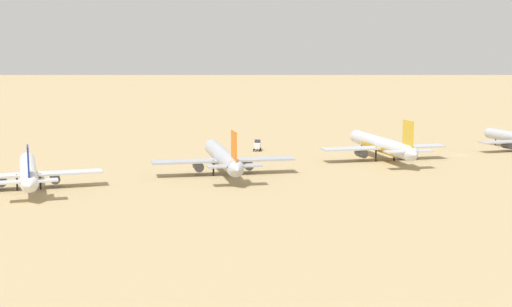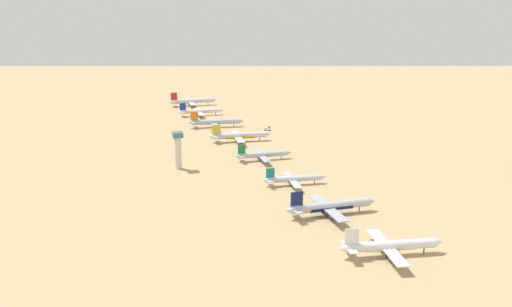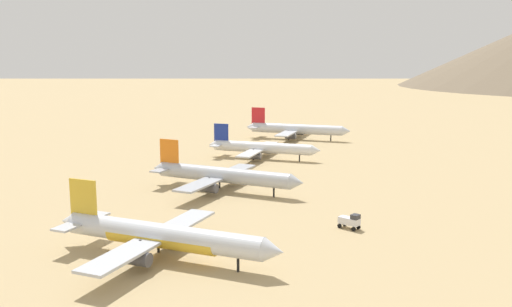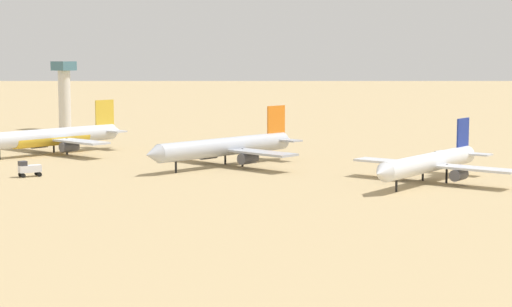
{
  "view_description": "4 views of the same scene",
  "coord_description": "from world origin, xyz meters",
  "px_view_note": "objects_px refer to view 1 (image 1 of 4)",
  "views": [
    {
      "loc": [
        -210.41,
        158.17,
        37.77
      ],
      "look_at": [
        0.54,
        77.44,
        4.55
      ],
      "focal_mm": 50.71,
      "sensor_mm": 36.0,
      "label": 1
    },
    {
      "loc": [
        -127.75,
        -427.61,
        122.2
      ],
      "look_at": [
        -3.05,
        -26.32,
        5.21
      ],
      "focal_mm": 40.69,
      "sensor_mm": 36.0,
      "label": 2
    },
    {
      "loc": [
        49.27,
        -68.9,
        42.11
      ],
      "look_at": [
        -8.59,
        136.42,
        4.14
      ],
      "focal_mm": 38.96,
      "sensor_mm": 36.0,
      "label": 3
    },
    {
      "loc": [
        171.65,
        223.51,
        28.87
      ],
      "look_at": [
        -11.44,
        97.17,
        3.39
      ],
      "focal_mm": 59.65,
      "sensor_mm": 36.0,
      "label": 4
    }
  ],
  "objects_px": {
    "parked_jet_4": "(382,145)",
    "parked_jet_6": "(28,171)",
    "service_truck": "(257,145)",
    "parked_jet_5": "(223,157)"
  },
  "relations": [
    {
      "from": "parked_jet_4",
      "to": "parked_jet_6",
      "type": "height_order",
      "value": "parked_jet_4"
    },
    {
      "from": "service_truck",
      "to": "parked_jet_5",
      "type": "bearing_deg",
      "value": 147.27
    },
    {
      "from": "parked_jet_4",
      "to": "parked_jet_6",
      "type": "distance_m",
      "value": 115.45
    },
    {
      "from": "parked_jet_5",
      "to": "parked_jet_6",
      "type": "distance_m",
      "value": 56.13
    },
    {
      "from": "parked_jet_6",
      "to": "service_truck",
      "type": "relative_size",
      "value": 8.46
    },
    {
      "from": "parked_jet_4",
      "to": "service_truck",
      "type": "bearing_deg",
      "value": 41.29
    },
    {
      "from": "parked_jet_5",
      "to": "service_truck",
      "type": "relative_size",
      "value": 9.24
    },
    {
      "from": "service_truck",
      "to": "parked_jet_4",
      "type": "bearing_deg",
      "value": -138.71
    },
    {
      "from": "parked_jet_5",
      "to": "service_truck",
      "type": "xyz_separation_m",
      "value": [
        42.9,
        -27.57,
        -3.05
      ]
    },
    {
      "from": "parked_jet_5",
      "to": "parked_jet_6",
      "type": "xyz_separation_m",
      "value": [
        -2.46,
        56.07,
        -0.45
      ]
    }
  ]
}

